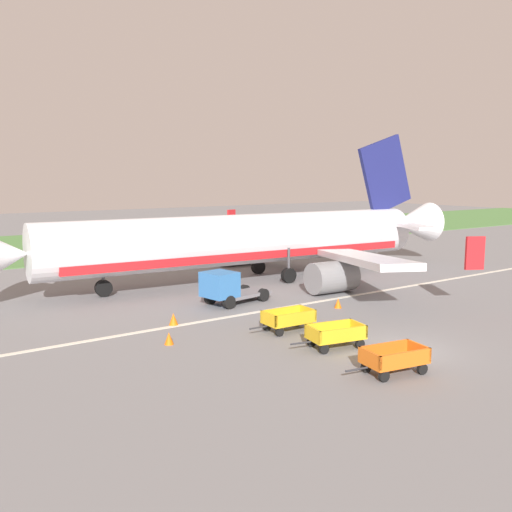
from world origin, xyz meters
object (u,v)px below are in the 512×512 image
Objects in this scene: airplane at (256,240)px; service_truck_beside_carts at (226,287)px; baggage_cart_nearest at (394,359)px; baggage_cart_third_in_row at (288,319)px; traffic_cone_by_carts at (338,303)px; traffic_cone_mid_apron at (169,338)px; traffic_cone_near_plane at (173,319)px; baggage_cart_second_in_row at (336,335)px.

airplane is 8.66m from service_truck_beside_carts.
baggage_cart_nearest is 1.01× the size of baggage_cart_third_in_row.
airplane is 8.12× the size of service_truck_beside_carts.
traffic_cone_mid_apron is at bearing -176.12° from traffic_cone_by_carts.
airplane reaches higher than traffic_cone_near_plane.
airplane reaches higher than baggage_cart_third_in_row.
baggage_cart_third_in_row is 6.13m from traffic_cone_mid_apron.
service_truck_beside_carts is at bearing -137.55° from airplane.
traffic_cone_mid_apron is at bearing -119.86° from traffic_cone_near_plane.
traffic_cone_near_plane is 9.98m from traffic_cone_by_carts.
airplane is at bearing 61.81° from baggage_cart_third_in_row.
service_truck_beside_carts reaches higher than traffic_cone_mid_apron.
baggage_cart_nearest is 13.79m from service_truck_beside_carts.
baggage_cart_nearest and baggage_cart_third_in_row have the same top height.
airplane is at bearing 36.29° from traffic_cone_near_plane.
baggage_cart_nearest reaches higher than traffic_cone_by_carts.
traffic_cone_mid_apron is at bearing -140.52° from service_truck_beside_carts.
traffic_cone_near_plane reaches higher than traffic_cone_mid_apron.
traffic_cone_near_plane is 3.37m from traffic_cone_mid_apron.
airplane is 10.39× the size of baggage_cart_second_in_row.
baggage_cart_nearest is at bearing -95.70° from baggage_cart_second_in_row.
traffic_cone_near_plane is at bearing 167.57° from traffic_cone_by_carts.
traffic_cone_mid_apron is at bearing 141.48° from baggage_cart_second_in_row.
service_truck_beside_carts is at bearing 86.87° from baggage_cart_third_in_row.
airplane is 10.52× the size of baggage_cart_third_in_row.
traffic_cone_by_carts is at bearing 21.59° from baggage_cart_third_in_row.
traffic_cone_near_plane is (-4.34, 7.72, -0.28)m from baggage_cart_second_in_row.
baggage_cart_nearest is 7.18m from baggage_cart_third_in_row.
traffic_cone_near_plane reaches higher than traffic_cone_by_carts.
baggage_cart_second_in_row reaches higher than traffic_cone_near_plane.
baggage_cart_second_in_row and baggage_cart_third_in_row have the same top height.
traffic_cone_mid_apron is at bearing 123.41° from baggage_cart_nearest.
baggage_cart_second_in_row is 10.01m from service_truck_beside_carts.
baggage_cart_nearest is at bearing -70.94° from traffic_cone_near_plane.
service_truck_beside_carts is at bearing 39.48° from traffic_cone_mid_apron.
traffic_cone_mid_apron is 11.45m from traffic_cone_by_carts.
baggage_cart_third_in_row is at bearing 87.48° from baggage_cart_nearest.
airplane is 58.44× the size of traffic_cone_near_plane.
baggage_cart_nearest is 6.25× the size of traffic_cone_by_carts.
baggage_cart_third_in_row is at bearing -158.41° from traffic_cone_by_carts.
baggage_cart_second_in_row is at bearing -88.98° from baggage_cart_third_in_row.
service_truck_beside_carts reaches higher than baggage_cart_nearest.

